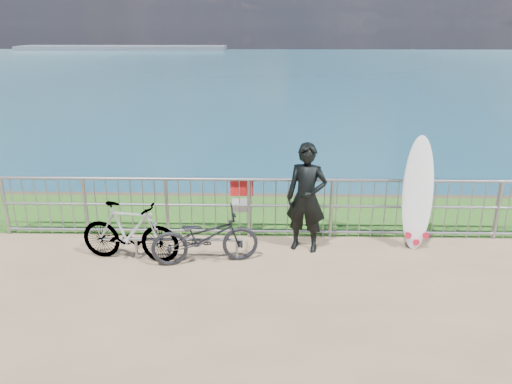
{
  "coord_description": "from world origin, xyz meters",
  "views": [
    {
      "loc": [
        -0.15,
        -6.91,
        3.75
      ],
      "look_at": [
        -0.36,
        1.2,
        1.0
      ],
      "focal_mm": 35.0,
      "sensor_mm": 36.0,
      "label": 1
    }
  ],
  "objects_px": {
    "surfer": "(306,198)",
    "bicycle_far": "(130,232)",
    "surfboard": "(417,197)",
    "bicycle_near": "(205,237)"
  },
  "relations": [
    {
      "from": "surfer",
      "to": "bicycle_far",
      "type": "xyz_separation_m",
      "value": [
        -2.92,
        -0.5,
        -0.44
      ]
    },
    {
      "from": "surfer",
      "to": "bicycle_near",
      "type": "relative_size",
      "value": 1.08
    },
    {
      "from": "surfer",
      "to": "bicycle_far",
      "type": "bearing_deg",
      "value": -153.91
    },
    {
      "from": "surfer",
      "to": "bicycle_near",
      "type": "bearing_deg",
      "value": -144.88
    },
    {
      "from": "surfboard",
      "to": "bicycle_near",
      "type": "xyz_separation_m",
      "value": [
        -3.6,
        -0.76,
        -0.45
      ]
    },
    {
      "from": "bicycle_far",
      "to": "bicycle_near",
      "type": "bearing_deg",
      "value": -83.44
    },
    {
      "from": "bicycle_far",
      "to": "surfer",
      "type": "bearing_deg",
      "value": -70.62
    },
    {
      "from": "surfboard",
      "to": "bicycle_near",
      "type": "bearing_deg",
      "value": -168.1
    },
    {
      "from": "bicycle_near",
      "to": "surfer",
      "type": "bearing_deg",
      "value": -82.56
    },
    {
      "from": "surfer",
      "to": "bicycle_near",
      "type": "xyz_separation_m",
      "value": [
        -1.67,
        -0.57,
        -0.49
      ]
    }
  ]
}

